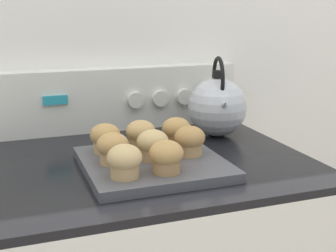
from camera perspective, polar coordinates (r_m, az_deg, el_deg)
The scene contains 12 objects.
wall_back at distance 1.43m, azimuth -7.38°, elevation 11.12°, with size 8.00×0.05×2.40m.
control_panel at distance 1.40m, azimuth -6.52°, elevation 3.28°, with size 0.77×0.07×0.18m.
muffin_pan at distance 1.08m, azimuth -1.92°, elevation -4.61°, with size 0.31×0.31×0.02m.
muffin_r0_c0 at distance 0.96m, azimuth -5.32°, elevation -4.26°, with size 0.07×0.07×0.07m.
muffin_r0_c1 at distance 0.98m, azimuth -0.39°, elevation -3.76°, with size 0.07×0.07×0.07m.
muffin_r1_c0 at distance 1.04m, azimuth -6.76°, elevation -2.68°, with size 0.07×0.07×0.07m.
muffin_r1_c1 at distance 1.06m, azimuth -1.88°, elevation -2.29°, with size 0.07×0.07×0.07m.
muffin_r1_c2 at distance 1.09m, azimuth 2.66°, elevation -1.77°, with size 0.07×0.07×0.07m.
muffin_r2_c0 at distance 1.12m, azimuth -7.64°, elevation -1.44°, with size 0.07×0.07×0.07m.
muffin_r2_c1 at distance 1.15m, azimuth -3.25°, elevation -0.98°, with size 0.07×0.07×0.07m.
muffin_r2_c2 at distance 1.17m, azimuth 1.02°, elevation -0.61°, with size 0.07×0.07×0.07m.
tea_kettle at distance 1.33m, azimuth 6.06°, elevation 2.46°, with size 0.17×0.20×0.23m.
Camera 1 is at (-0.31, -0.71, 1.28)m, focal length 50.00 mm.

